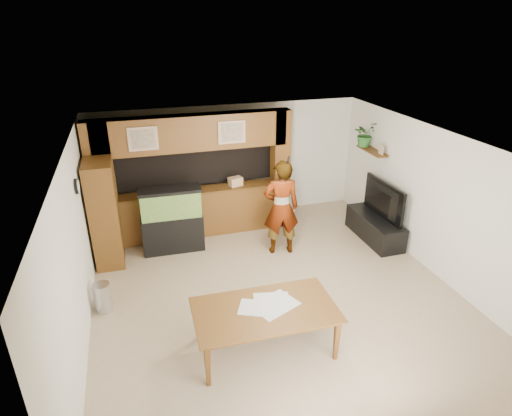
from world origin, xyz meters
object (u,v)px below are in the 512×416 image
object	(u,v)px
dining_table	(266,331)
pantry_cabinet	(104,214)
aquarium	(172,220)
television	(378,200)
person	(281,208)

from	to	relation	value
dining_table	pantry_cabinet	bearing A→B (deg)	125.21
pantry_cabinet	aquarium	size ratio (longest dim) A/B	1.52
aquarium	television	bearing A→B (deg)	-8.47
aquarium	dining_table	size ratio (longest dim) A/B	0.68
person	pantry_cabinet	bearing A→B (deg)	-1.50
person	dining_table	world-z (taller)	person
television	aquarium	bearing A→B (deg)	78.14
aquarium	person	distance (m)	2.17
person	dining_table	size ratio (longest dim) A/B	0.98
pantry_cabinet	person	size ratio (longest dim) A/B	1.05
television	dining_table	size ratio (longest dim) A/B	0.67
aquarium	television	distance (m)	4.20
person	dining_table	xyz separation A→B (m)	(-1.14, -2.58, -0.61)
person	dining_table	distance (m)	2.89
pantry_cabinet	dining_table	world-z (taller)	pantry_cabinet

